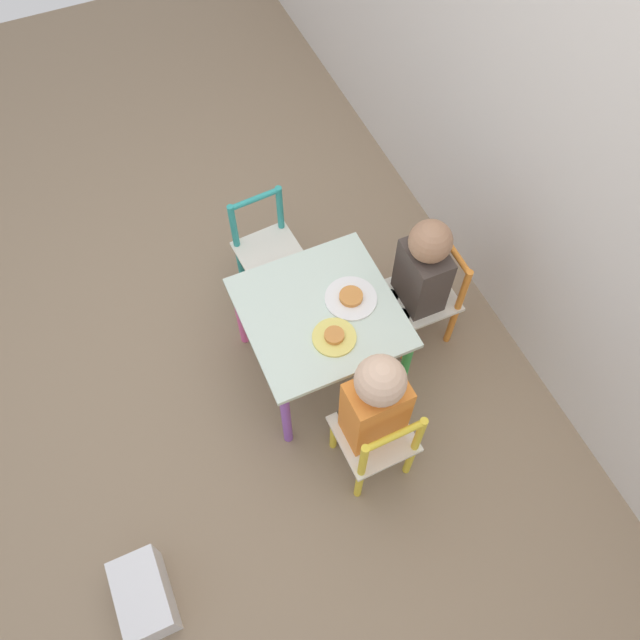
{
  "coord_description": "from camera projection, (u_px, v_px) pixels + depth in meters",
  "views": [
    {
      "loc": [
        1.11,
        -0.49,
        2.37
      ],
      "look_at": [
        0.0,
        0.0,
        0.37
      ],
      "focal_mm": 35.0,
      "sensor_mm": 36.0,
      "label": 1
    }
  ],
  "objects": [
    {
      "name": "chair_teal",
      "position": [
        268.0,
        251.0,
        2.66
      ],
      "size": [
        0.28,
        0.28,
        0.5
      ],
      "rotation": [
        0.0,
        0.0,
        -4.64
      ],
      "color": "silver",
      "rests_on": "ground_plane"
    },
    {
      "name": "house_wall",
      "position": [
        602.0,
        40.0,
        1.72
      ],
      "size": [
        6.0,
        0.06,
        2.6
      ],
      "color": "silver",
      "rests_on": "ground_plane"
    },
    {
      "name": "child_right",
      "position": [
        373.0,
        404.0,
        2.08
      ],
      "size": [
        0.22,
        0.2,
        0.74
      ],
      "rotation": [
        0.0,
        0.0,
        -1.55
      ],
      "color": "#7A6B5B",
      "rests_on": "ground_plane"
    },
    {
      "name": "child_back",
      "position": [
        419.0,
        276.0,
        2.38
      ],
      "size": [
        0.2,
        0.22,
        0.7
      ],
      "rotation": [
        0.0,
        0.0,
        -0.01
      ],
      "color": "#38383D",
      "rests_on": "ground_plane"
    },
    {
      "name": "chair_orange",
      "position": [
        426.0,
        296.0,
        2.55
      ],
      "size": [
        0.26,
        0.26,
        0.5
      ],
      "rotation": [
        0.0,
        0.0,
        -0.01
      ],
      "color": "silver",
      "rests_on": "ground_plane"
    },
    {
      "name": "ground_plane",
      "position": [
        320.0,
        365.0,
        2.66
      ],
      "size": [
        6.0,
        6.0,
        0.0
      ],
      "primitive_type": "plane",
      "color": "#8C755B"
    },
    {
      "name": "plate_right",
      "position": [
        334.0,
        337.0,
        2.22
      ],
      "size": [
        0.16,
        0.16,
        0.03
      ],
      "color": "#EADB66",
      "rests_on": "kids_table"
    },
    {
      "name": "kids_table",
      "position": [
        320.0,
        320.0,
        2.34
      ],
      "size": [
        0.56,
        0.56,
        0.44
      ],
      "color": "silver",
      "rests_on": "ground_plane"
    },
    {
      "name": "plate_back",
      "position": [
        351.0,
        298.0,
        2.3
      ],
      "size": [
        0.2,
        0.2,
        0.03
      ],
      "color": "white",
      "rests_on": "kids_table"
    },
    {
      "name": "storage_bin",
      "position": [
        144.0,
        597.0,
        2.11
      ],
      "size": [
        0.27,
        0.16,
        0.17
      ],
      "color": "silver",
      "rests_on": "ground_plane"
    },
    {
      "name": "chair_yellow",
      "position": [
        377.0,
        441.0,
        2.23
      ],
      "size": [
        0.27,
        0.27,
        0.5
      ],
      "rotation": [
        0.0,
        0.0,
        -1.55
      ],
      "color": "silver",
      "rests_on": "ground_plane"
    }
  ]
}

